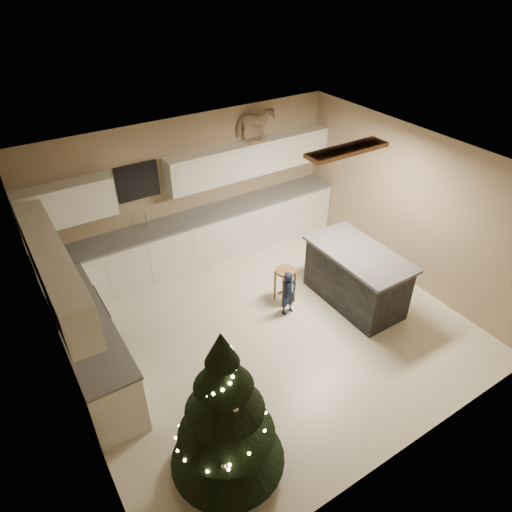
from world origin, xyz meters
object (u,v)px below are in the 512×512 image
at_px(toddler, 289,293).
at_px(rocking_horse, 255,124).
at_px(bar_stool, 285,278).
at_px(island, 356,277).
at_px(christmas_tree, 226,420).

bearing_deg(toddler, rocking_horse, 65.04).
height_order(bar_stool, rocking_horse, rocking_horse).
bearing_deg(toddler, island, -22.64).
distance_m(christmas_tree, toddler, 2.77).
height_order(bar_stool, toddler, toddler).
relative_size(island, bar_stool, 2.79).
bearing_deg(bar_stool, rocking_horse, 71.24).
xyz_separation_m(bar_stool, toddler, (-0.13, -0.27, -0.08)).
distance_m(island, bar_stool, 1.12).
bearing_deg(island, rocking_horse, 96.97).
xyz_separation_m(island, toddler, (-1.07, 0.33, -0.10)).
height_order(island, toddler, island).
xyz_separation_m(christmas_tree, rocking_horse, (2.86, 3.92, 1.45)).
relative_size(christmas_tree, toddler, 2.69).
relative_size(toddler, rocking_horse, 1.09).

